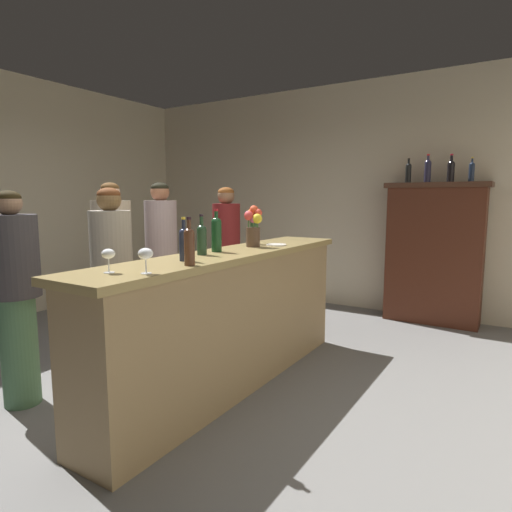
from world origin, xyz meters
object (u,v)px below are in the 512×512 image
Objects in this scene: cheese_plate at (276,245)px; display_bottle_midright at (472,171)px; display_bottle_left at (408,172)px; display_bottle_center at (451,170)px; wine_bottle_malbec at (189,244)px; wine_glass_mid at (108,255)px; patron_by_cabinet at (15,290)px; wine_bottle_chardonnay at (184,242)px; display_bottle_midleft at (428,170)px; wine_bottle_syrah at (254,230)px; patron_near_entrance at (112,275)px; patron_in_navy at (113,262)px; patron_redhead at (162,253)px; wine_glass_front at (146,254)px; wine_bottle_rose at (216,233)px; bar_counter at (230,319)px; patron_tall at (226,246)px; display_cabinet at (434,251)px; flower_arrangement at (253,226)px; wine_bottle_riesling at (202,238)px.

cheese_plate is 2.58m from display_bottle_midright.
display_bottle_center is at bearing 0.00° from display_bottle_left.
wine_bottle_malbec is 2.20× the size of wine_glass_mid.
wine_glass_mid is 0.09× the size of patron_by_cabinet.
wine_bottle_malbec is at bearing -39.52° from wine_bottle_chardonnay.
wine_bottle_chardonnay is 0.88× the size of display_bottle_midleft.
display_bottle_midleft reaches higher than wine_bottle_syrah.
patron_in_navy is (-0.42, 0.36, 0.02)m from patron_near_entrance.
patron_redhead is (-1.19, 0.06, -0.29)m from wine_bottle_syrah.
display_bottle_center reaches higher than patron_near_entrance.
cheese_plate is 2.39m from display_bottle_midleft.
wine_bottle_syrah is 2.14× the size of wine_glass_mid.
wine_bottle_syrah is 1.06× the size of display_bottle_midright.
patron_by_cabinet reaches higher than wine_glass_front.
wine_bottle_rose is 1.44m from patron_redhead.
patron_by_cabinet is at bearing -135.04° from wine_bottle_rose.
wine_glass_front is at bearing -80.37° from bar_counter.
cheese_plate is at bearing -5.38° from patron_tall.
wine_bottle_chardonnay is 1.81m from patron_redhead.
display_cabinet is at bearing 76.17° from wine_bottle_malbec.
patron_by_cabinet reaches higher than wine_bottle_rose.
patron_in_navy is at bearing 158.20° from wine_bottle_chardonnay.
display_bottle_left reaches higher than flower_arrangement.
wine_bottle_rose is at bearing -111.85° from display_cabinet.
wine_bottle_riesling is at bearing 93.36° from wine_glass_mid.
display_cabinet reaches higher than patron_near_entrance.
display_bottle_left reaches higher than wine_bottle_syrah.
wine_bottle_chardonnay is at bearing -86.35° from flower_arrangement.
display_bottle_midleft is at bearing 180.00° from display_bottle_midright.
wine_glass_front is at bearing -86.87° from cheese_plate.
bar_counter is 1.55m from patron_by_cabinet.
flower_arrangement is (-1.05, -2.31, 0.38)m from display_cabinet.
patron_redhead reaches higher than wine_glass_front.
flower_arrangement is 1.22m from patron_near_entrance.
flower_arrangement reaches higher than wine_bottle_riesling.
wine_bottle_riesling is at bearing -24.03° from patron_in_navy.
display_bottle_left is 4.26m from patron_by_cabinet.
wine_bottle_malbec is 1.09m from flower_arrangement.
cheese_plate is 0.56× the size of display_bottle_center.
patron_in_navy is at bearing 178.01° from wine_bottle_rose.
flower_arrangement is at bearing 22.88° from patron_near_entrance.
display_bottle_center is 1.16× the size of display_bottle_midright.
display_bottle_midright is at bearing 0.00° from display_bottle_center.
wine_bottle_chardonnay is at bearing -19.37° from patron_by_cabinet.
display_bottle_midleft is 3.63m from patron_in_navy.
cheese_plate is 1.39m from patron_near_entrance.
display_bottle_midleft reaches higher than wine_bottle_malbec.
patron_tall is at bearing 121.21° from wine_bottle_riesling.
wine_glass_front is at bearing -91.59° from wine_bottle_malbec.
patron_in_navy reaches higher than wine_bottle_riesling.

